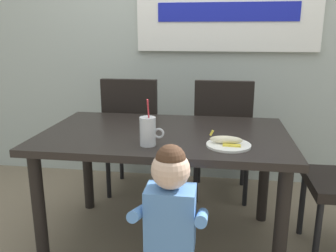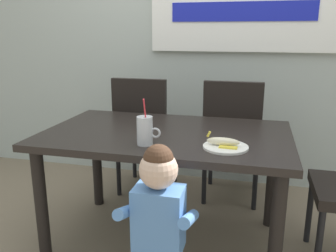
# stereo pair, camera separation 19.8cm
# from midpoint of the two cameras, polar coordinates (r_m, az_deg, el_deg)

# --- Properties ---
(ground_plane) EXTENTS (24.00, 24.00, 0.00)m
(ground_plane) POSITION_cam_midpoint_polar(r_m,az_deg,el_deg) (2.39, -2.98, -17.93)
(ground_plane) COLOR #7A6B56
(back_wall) EXTENTS (6.40, 0.17, 2.90)m
(back_wall) POSITION_cam_midpoint_polar(r_m,az_deg,el_deg) (3.12, 0.99, 17.75)
(back_wall) COLOR #ADB7B2
(back_wall) RESTS_ON ground
(dining_table) EXTENTS (1.44, 0.88, 0.73)m
(dining_table) POSITION_cam_midpoint_polar(r_m,az_deg,el_deg) (2.12, -3.21, -3.47)
(dining_table) COLOR black
(dining_table) RESTS_ON ground
(dining_chair_left) EXTENTS (0.44, 0.44, 0.96)m
(dining_chair_left) POSITION_cam_midpoint_polar(r_m,az_deg,el_deg) (2.82, -7.54, -0.70)
(dining_chair_left) COLOR black
(dining_chair_left) RESTS_ON ground
(dining_chair_right) EXTENTS (0.44, 0.44, 0.96)m
(dining_chair_right) POSITION_cam_midpoint_polar(r_m,az_deg,el_deg) (2.74, 6.67, -1.15)
(dining_chair_right) COLOR black
(dining_chair_right) RESTS_ON ground
(toddler_standing) EXTENTS (0.33, 0.24, 0.84)m
(toddler_standing) POSITION_cam_midpoint_polar(r_m,az_deg,el_deg) (1.61, -3.23, -13.71)
(toddler_standing) COLOR #3F4760
(toddler_standing) RESTS_ON ground
(milk_cup) EXTENTS (0.13, 0.08, 0.25)m
(milk_cup) POSITION_cam_midpoint_polar(r_m,az_deg,el_deg) (1.83, -6.32, -1.15)
(milk_cup) COLOR silver
(milk_cup) RESTS_ON dining_table
(snack_plate) EXTENTS (0.23, 0.23, 0.01)m
(snack_plate) POSITION_cam_midpoint_polar(r_m,az_deg,el_deg) (1.84, 6.69, -3.12)
(snack_plate) COLOR white
(snack_plate) RESTS_ON dining_table
(peeled_banana) EXTENTS (0.17, 0.11, 0.07)m
(peeled_banana) POSITION_cam_midpoint_polar(r_m,az_deg,el_deg) (1.83, 6.36, -2.32)
(peeled_banana) COLOR #F4EAC6
(peeled_banana) RESTS_ON snack_plate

